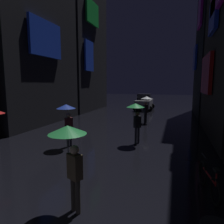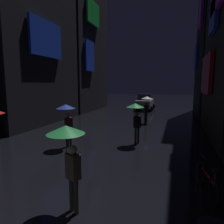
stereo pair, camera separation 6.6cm
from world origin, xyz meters
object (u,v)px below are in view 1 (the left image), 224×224
(car_distant, at_px, (144,102))
(pedestrian_midstreet_left_clear, at_px, (146,102))
(pedestrian_far_right_green, at_px, (136,112))
(bicycle_parked_at_storefront, at_px, (209,181))
(pedestrian_foreground_left_green, at_px, (70,145))
(pedestrian_midstreet_centre_blue, at_px, (67,114))

(car_distant, bearing_deg, pedestrian_midstreet_left_clear, -80.27)
(pedestrian_midstreet_left_clear, xyz_separation_m, pedestrian_far_right_green, (0.31, -5.79, 0.00))
(bicycle_parked_at_storefront, xyz_separation_m, car_distant, (-4.58, 18.04, 0.54))
(pedestrian_foreground_left_green, height_order, pedestrian_far_right_green, same)
(pedestrian_far_right_green, xyz_separation_m, car_distant, (-1.72, 14.00, -0.74))
(pedestrian_midstreet_left_clear, distance_m, pedestrian_far_right_green, 5.80)
(pedestrian_foreground_left_green, relative_size, car_distant, 0.51)
(bicycle_parked_at_storefront, height_order, car_distant, car_distant)
(pedestrian_midstreet_left_clear, bearing_deg, pedestrian_far_right_green, -86.95)
(pedestrian_midstreet_left_clear, xyz_separation_m, bicycle_parked_at_storefront, (3.17, -9.83, -1.28))
(pedestrian_foreground_left_green, height_order, pedestrian_midstreet_left_clear, same)
(pedestrian_midstreet_left_clear, relative_size, car_distant, 0.51)
(pedestrian_far_right_green, bearing_deg, pedestrian_midstreet_centre_blue, -153.42)
(pedestrian_midstreet_left_clear, height_order, pedestrian_far_right_green, same)
(pedestrian_far_right_green, bearing_deg, bicycle_parked_at_storefront, -54.66)
(pedestrian_foreground_left_green, height_order, bicycle_parked_at_storefront, pedestrian_foreground_left_green)
(bicycle_parked_at_storefront, bearing_deg, pedestrian_midstreet_centre_blue, 157.08)
(pedestrian_midstreet_left_clear, distance_m, car_distant, 8.37)
(pedestrian_foreground_left_green, relative_size, pedestrian_midstreet_centre_blue, 1.00)
(pedestrian_foreground_left_green, relative_size, bicycle_parked_at_storefront, 1.17)
(pedestrian_foreground_left_green, xyz_separation_m, car_distant, (-1.29, 19.89, -0.74))
(pedestrian_midstreet_left_clear, relative_size, pedestrian_midstreet_centre_blue, 1.00)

